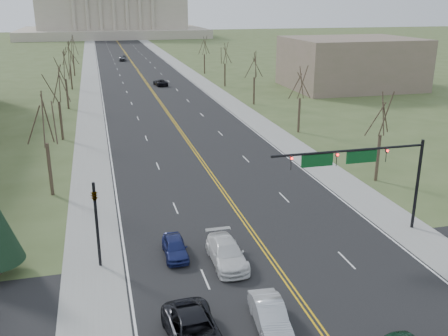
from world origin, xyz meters
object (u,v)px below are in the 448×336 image
signal_mast (360,163)px  car_far_sb (123,58)px  car_sb_outer_second (175,247)px  car_sb_inner_second (227,253)px  car_sb_inner_lead (270,316)px  car_far_nb (160,82)px  car_sb_outer_lead (195,333)px  signal_left (96,215)px

signal_mast → car_far_sb: bearing=94.5°
car_sb_outer_second → car_sb_inner_second: bearing=-29.1°
car_far_sb → car_sb_inner_lead: bearing=-82.5°
car_sb_inner_lead → car_sb_inner_second: (-0.48, 7.46, 0.02)m
car_sb_outer_second → car_sb_inner_lead: bearing=-67.4°
car_far_nb → car_sb_inner_lead: bearing=78.7°
car_sb_outer_lead → car_far_sb: size_ratio=1.20×
car_sb_inner_second → car_far_nb: 76.66m
car_sb_inner_lead → car_far_nb: bearing=91.2°
signal_mast → car_sb_inner_second: bearing=-170.3°
car_sb_inner_lead → car_sb_inner_second: bearing=98.4°
car_sb_outer_second → car_far_nb: 75.10m
signal_left → car_sb_inner_lead: 13.16m
car_sb_outer_second → signal_left: bearing=-178.5°
signal_mast → signal_left: 19.06m
car_sb_inner_lead → car_far_nb: 84.07m
car_sb_outer_lead → car_sb_outer_second: bearing=83.5°
signal_mast → car_far_nb: (-4.98, 74.63, -5.08)m
signal_mast → car_sb_inner_lead: bearing=-137.4°
signal_mast → car_sb_inner_second: signal_mast is taller
car_sb_inner_lead → car_sb_outer_lead: car_sb_outer_lead is taller
car_sb_outer_lead → car_far_sb: bearing=84.7°
signal_left → car_sb_outer_lead: bearing=-64.8°
car_far_nb → signal_mast: bearing=86.0°
car_sb_outer_lead → car_sb_outer_second: size_ratio=1.47×
car_sb_outer_lead → car_sb_inner_second: 8.79m
signal_left → car_sb_outer_lead: size_ratio=1.05×
signal_mast → car_far_nb: bearing=93.8°
signal_mast → car_sb_outer_lead: 18.06m
car_far_sb → car_sb_outer_second: bearing=-84.2°
car_sb_outer_lead → car_sb_inner_second: bearing=61.2°
car_sb_inner_second → signal_mast: bearing=9.7°
signal_mast → car_sb_inner_lead: size_ratio=2.68×
car_far_sb → car_sb_outer_lead: bearing=-84.3°
car_far_nb → car_far_sb: 49.17m
car_far_nb → car_sb_outer_second: bearing=75.4°
car_sb_outer_lead → car_far_sb: 133.39m
car_sb_inner_second → car_far_sb: (0.77, 125.38, 0.05)m
car_sb_outer_lead → signal_left: bearing=111.9°
signal_mast → car_sb_inner_second: (-10.58, -1.82, -4.98)m
car_sb_outer_second → signal_mast: bearing=0.6°
car_sb_inner_lead → car_far_sb: car_far_sb is taller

